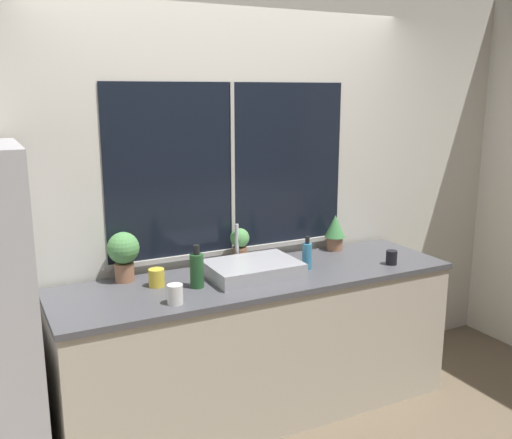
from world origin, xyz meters
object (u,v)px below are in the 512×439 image
Objects in this scene: sink at (253,269)px; mug_white at (175,294)px; potted_plant_left at (124,252)px; mug_black at (392,258)px; potted_plant_right at (335,231)px; mug_yellow at (157,278)px; soap_bottle at (307,255)px; potted_plant_center at (239,244)px; bottle_tall at (197,270)px.

sink is 5.15× the size of mug_white.
potted_plant_left reaches higher than mug_black.
sink is at bearing 21.56° from mug_white.
mug_white is (-1.34, -0.48, -0.09)m from potted_plant_right.
potted_plant_left is 2.88× the size of mug_yellow.
potted_plant_right is at bearing 35.17° from soap_bottle.
mug_yellow is (-1.47, 0.28, 0.01)m from mug_black.
potted_plant_center is at bearing 16.07° from mug_yellow.
mug_yellow is (-0.00, 0.31, -0.00)m from mug_white.
sink is at bearing 5.31° from bottle_tall.
potted_plant_right is 0.50m from soap_bottle.
mug_yellow is at bearing -172.61° from potted_plant_right.
potted_plant_left is 3.24× the size of mug_black.
potted_plant_right is at bearing 18.57° from sink.
mug_yellow is at bearing 173.23° from soap_bottle.
potted_plant_left is 1.18× the size of potted_plant_right.
mug_yellow is (-0.20, 0.12, -0.05)m from bottle_tall.
soap_bottle is at bearing 11.95° from mug_white.
bottle_tall reaches higher than mug_yellow.
sink is 0.92m from mug_black.
sink reaches higher than mug_black.
potted_plant_left is at bearing 164.34° from mug_black.
sink is 2.17× the size of bottle_tall.
mug_white is 1.02× the size of mug_yellow.
potted_plant_center is 1.12× the size of soap_bottle.
potted_plant_center is 2.59× the size of mug_black.
bottle_tall is 1.28m from mug_black.
potted_plant_left is at bearing 128.67° from mug_yellow.
sink is at bearing -161.43° from potted_plant_right.
mug_black is 1.47m from mug_white.
mug_black is 1.50m from mug_yellow.
potted_plant_right is at bearing 0.00° from potted_plant_center.
bottle_tall is 0.24m from mug_yellow.
potted_plant_left is (-0.71, 0.26, 0.13)m from sink.
mug_white is (0.14, -0.48, -0.12)m from potted_plant_left.
sink is at bearing -20.10° from potted_plant_left.
potted_plant_right is 0.48m from mug_black.
mug_black is at bearing 1.22° from mug_white.
potted_plant_right is 1.43m from mug_white.
potted_plant_center reaches higher than mug_white.
sink is 0.38m from bottle_tall.
potted_plant_right is 1.00× the size of bottle_tall.
bottle_tall is at bearing -174.69° from sink.
sink is 0.61m from mug_white.
soap_bottle is 0.85× the size of bottle_tall.
mug_white is at bearing -160.15° from potted_plant_right.
potted_plant_left is 0.46m from bottle_tall.
sink is at bearing -97.60° from potted_plant_center.
potted_plant_center is at bearing 139.41° from soap_bottle.
soap_bottle reaches higher than mug_white.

